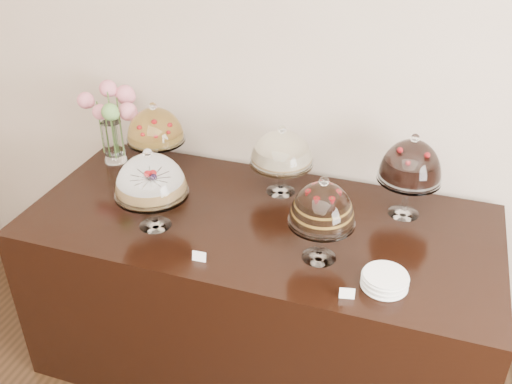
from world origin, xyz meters
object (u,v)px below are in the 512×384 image
(cake_stand_cheesecake, at_px, (282,151))
(cake_stand_sugar_sponge, at_px, (150,178))
(display_counter, at_px, (259,292))
(cake_stand_dark_choco, at_px, (411,164))
(cake_stand_choco_layer, at_px, (322,207))
(cake_stand_fruit_tart, at_px, (155,128))
(plate_stack, at_px, (385,280))
(flower_vase, at_px, (113,117))

(cake_stand_cheesecake, bearing_deg, cake_stand_sugar_sponge, -134.18)
(display_counter, relative_size, cake_stand_dark_choco, 5.26)
(display_counter, bearing_deg, cake_stand_dark_choco, 23.08)
(cake_stand_choco_layer, height_order, cake_stand_dark_choco, cake_stand_dark_choco)
(cake_stand_fruit_tart, height_order, plate_stack, cake_stand_fruit_tart)
(display_counter, xyz_separation_m, cake_stand_fruit_tart, (-0.67, 0.28, 0.70))
(cake_stand_sugar_sponge, xyz_separation_m, cake_stand_choco_layer, (0.77, 0.01, 0.00))
(display_counter, xyz_separation_m, cake_stand_sugar_sponge, (-0.44, -0.20, 0.70))
(plate_stack, bearing_deg, display_counter, 154.59)
(cake_stand_fruit_tart, xyz_separation_m, flower_vase, (-0.27, 0.04, 0.01))
(display_counter, height_order, cake_stand_fruit_tart, cake_stand_fruit_tart)
(display_counter, relative_size, plate_stack, 12.07)
(cake_stand_dark_choco, bearing_deg, cake_stand_choco_layer, -123.50)
(cake_stand_sugar_sponge, distance_m, flower_vase, 0.71)
(cake_stand_dark_choco, height_order, flower_vase, flower_vase)
(cake_stand_dark_choco, distance_m, flower_vase, 1.57)
(cake_stand_cheesecake, height_order, plate_stack, cake_stand_cheesecake)
(display_counter, xyz_separation_m, cake_stand_dark_choco, (0.64, 0.27, 0.72))
(display_counter, xyz_separation_m, cake_stand_choco_layer, (0.33, -0.19, 0.70))
(display_counter, relative_size, cake_stand_fruit_tart, 5.60)
(cake_stand_sugar_sponge, relative_size, cake_stand_fruit_tart, 1.01)
(cake_stand_choco_layer, bearing_deg, cake_stand_fruit_tart, 154.72)
(cake_stand_choco_layer, xyz_separation_m, cake_stand_cheesecake, (-0.31, 0.47, -0.02))
(plate_stack, bearing_deg, cake_stand_sugar_sponge, 174.71)
(cake_stand_cheesecake, distance_m, cake_stand_dark_choco, 0.62)
(display_counter, distance_m, cake_stand_choco_layer, 0.80)
(cake_stand_cheesecake, distance_m, plate_stack, 0.86)
(display_counter, bearing_deg, plate_stack, -25.41)
(flower_vase, bearing_deg, cake_stand_choco_layer, -21.77)
(cake_stand_dark_choco, bearing_deg, flower_vase, 178.39)
(display_counter, relative_size, cake_stand_sugar_sponge, 5.56)
(cake_stand_sugar_sponge, distance_m, plate_stack, 1.09)
(display_counter, relative_size, flower_vase, 5.03)
(flower_vase, bearing_deg, plate_stack, -21.41)
(flower_vase, bearing_deg, cake_stand_dark_choco, -1.61)
(cake_stand_cheesecake, bearing_deg, cake_stand_dark_choco, -0.92)
(cake_stand_cheesecake, distance_m, flower_vase, 0.96)
(cake_stand_choco_layer, xyz_separation_m, cake_stand_fruit_tart, (-1.00, 0.47, -0.00))
(cake_stand_sugar_sponge, relative_size, flower_vase, 0.90)
(cake_stand_sugar_sponge, relative_size, cake_stand_cheesecake, 1.08)
(cake_stand_choco_layer, distance_m, cake_stand_fruit_tart, 1.10)
(cake_stand_cheesecake, bearing_deg, plate_stack, -43.85)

